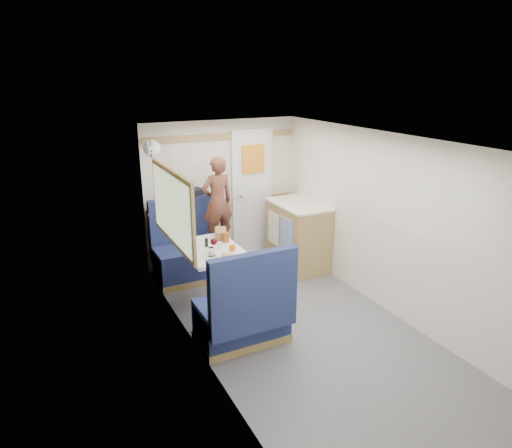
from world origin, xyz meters
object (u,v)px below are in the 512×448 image
tray (226,254)px  pepper_grinder (206,242)px  dinette_table (212,261)px  person (217,202)px  dome_light (152,148)px  duffel_bag (186,199)px  bench_far (189,256)px  galley_counter (297,235)px  bread_loaf (221,234)px  salt_grinder (219,246)px  bench_near (244,316)px  tumbler_left (211,252)px  wine_glass (214,242)px  cheese_block (227,255)px  beer_glass (226,237)px  orange_fruit (232,247)px

tray → pepper_grinder: 0.33m
dinette_table → person: 0.95m
dome_light → duffel_bag: dome_light is taller
bench_far → person: 0.83m
galley_counter → person: bearing=170.3°
bench_far → bread_loaf: size_ratio=4.28×
dome_light → bread_loaf: (0.61, -0.58, -0.98)m
salt_grinder → dome_light: bearing=115.9°
person → salt_grinder: bearing=62.8°
bench_near → duffel_bag: bearing=87.8°
person → tray: (-0.30, -0.98, -0.30)m
dome_light → person: bearing=-8.4°
dome_light → tray: bearing=-66.9°
bench_far → salt_grinder: (0.06, -0.94, 0.47)m
bench_near → tray: bearing=83.2°
bench_far → bench_near: bearing=-90.0°
dome_light → bread_loaf: size_ratio=0.82×
tumbler_left → pepper_grinder: tumbler_left is taller
wine_glass → pepper_grinder: (-0.01, 0.22, -0.07)m
person → salt_grinder: 0.91m
bench_far → cheese_block: 1.28m
dinette_table → person: person is taller
pepper_grinder → salt_grinder: bearing=-59.5°
bench_far → wine_glass: bench_far is taller
person → galley_counter: bearing=163.9°
tumbler_left → beer_glass: beer_glass is taller
bread_loaf → tumbler_left: bearing=-122.4°
galley_counter → pepper_grinder: galley_counter is taller
galley_counter → tray: 1.62m
tray → galley_counter: bearing=29.5°
person → tumbler_left: 1.09m
dinette_table → beer_glass: bearing=27.7°
wine_glass → salt_grinder: 0.13m
cheese_block → beer_glass: 0.48m
pepper_grinder → salt_grinder: size_ratio=1.06×
bench_far → dome_light: 1.50m
person → pepper_grinder: person is taller
orange_fruit → tumbler_left: bearing=-178.4°
tumbler_left → beer_glass: 0.45m
wine_glass → orange_fruit: bearing=-19.4°
bread_loaf → bench_far: bearing=110.9°
galley_counter → wine_glass: size_ratio=5.48×
bench_near → bread_loaf: 1.25m
wine_glass → bench_near: bearing=-88.1°
person → tumbler_left: bearing=57.9°
tray → beer_glass: 0.39m
beer_glass → bench_far: bearing=106.8°
bench_far → tumbler_left: bench_far is taller
bench_far → duffel_bag: bearing=73.3°
cheese_block → wine_glass: 0.22m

